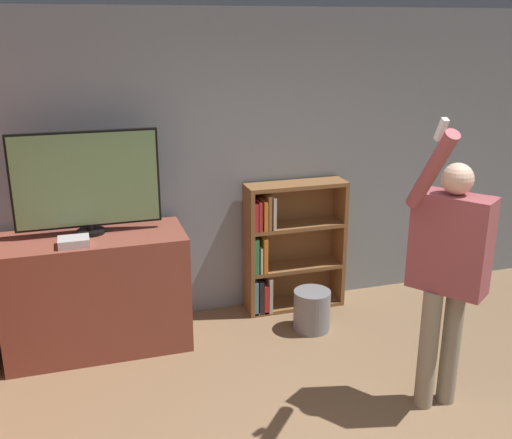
{
  "coord_description": "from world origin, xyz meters",
  "views": [
    {
      "loc": [
        -1.44,
        -2.17,
        2.55
      ],
      "look_at": [
        -0.28,
        1.64,
        1.25
      ],
      "focal_mm": 42.0,
      "sensor_mm": 36.0,
      "label": 1
    }
  ],
  "objects_px": {
    "television": "(87,182)",
    "bookshelf": "(285,248)",
    "game_console": "(74,242)",
    "waste_bin": "(312,310)",
    "person": "(449,263)"
  },
  "relations": [
    {
      "from": "television",
      "to": "bookshelf",
      "type": "bearing_deg",
      "value": 6.0
    },
    {
      "from": "game_console",
      "to": "television",
      "type": "bearing_deg",
      "value": 61.79
    },
    {
      "from": "game_console",
      "to": "waste_bin",
      "type": "xyz_separation_m",
      "value": [
        1.92,
        -0.06,
        -0.82
      ]
    },
    {
      "from": "person",
      "to": "waste_bin",
      "type": "xyz_separation_m",
      "value": [
        -0.42,
        1.26,
        -0.89
      ]
    },
    {
      "from": "bookshelf",
      "to": "waste_bin",
      "type": "bearing_deg",
      "value": -80.48
    },
    {
      "from": "game_console",
      "to": "waste_bin",
      "type": "distance_m",
      "value": 2.09
    },
    {
      "from": "television",
      "to": "person",
      "type": "xyz_separation_m",
      "value": [
        2.21,
        -1.58,
        -0.33
      ]
    },
    {
      "from": "bookshelf",
      "to": "game_console",
      "type": "bearing_deg",
      "value": -166.82
    },
    {
      "from": "waste_bin",
      "to": "bookshelf",
      "type": "bearing_deg",
      "value": 99.52
    },
    {
      "from": "bookshelf",
      "to": "person",
      "type": "height_order",
      "value": "person"
    },
    {
      "from": "bookshelf",
      "to": "waste_bin",
      "type": "relative_size",
      "value": 3.35
    },
    {
      "from": "television",
      "to": "waste_bin",
      "type": "bearing_deg",
      "value": -9.86
    },
    {
      "from": "television",
      "to": "person",
      "type": "height_order",
      "value": "person"
    },
    {
      "from": "television",
      "to": "bookshelf",
      "type": "xyz_separation_m",
      "value": [
        1.71,
        0.18,
        -0.8
      ]
    },
    {
      "from": "game_console",
      "to": "person",
      "type": "bearing_deg",
      "value": -29.43
    }
  ]
}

